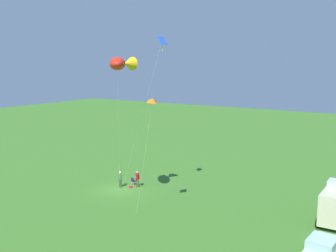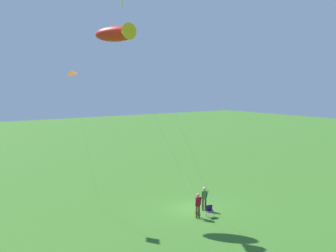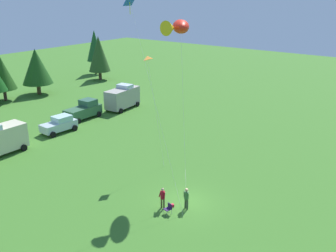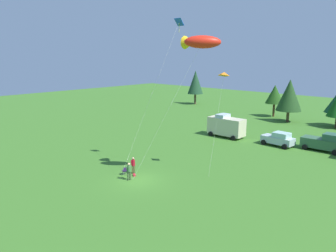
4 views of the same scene
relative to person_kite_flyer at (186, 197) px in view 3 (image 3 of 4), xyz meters
The scene contains 11 objects.
ground_plane 1.34m from the person_kite_flyer, 36.33° to the left, with size 160.00×160.00×0.00m, color #386D23.
person_kite_flyer is the anchor object (origin of this frame).
folding_chair 1.62m from the person_kite_flyer, 154.47° to the left, with size 0.60×0.60×0.82m.
person_spectator 1.81m from the person_kite_flyer, 125.43° to the left, with size 0.36×0.60×1.74m.
backpack_on_grass 1.46m from the person_kite_flyer, 113.29° to the left, with size 0.32×0.22×0.22m, color red.
car_silver_compact 22.22m from the person_kite_flyer, 76.45° to the left, with size 4.31×2.44×1.89m.
truck_green_flatbed 25.51m from the person_kite_flyer, 65.84° to the left, with size 5.04×2.49×2.34m.
van_motorhome_grey 27.86m from the person_kite_flyer, 53.17° to the left, with size 5.60×3.05×3.34m.
kite_large_fish 13.65m from the person_kite_flyer, 41.91° to the left, with size 6.64×5.77×13.60m.
kite_delta_orange 13.12m from the person_kite_flyer, 56.97° to the left, with size 1.02×2.34×10.33m.
kite_diamond_blue 14.61m from the person_kite_flyer, 81.06° to the left, with size 2.42×6.79×15.43m.
Camera 3 is at (-22.55, -15.23, 15.90)m, focal length 42.00 mm.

